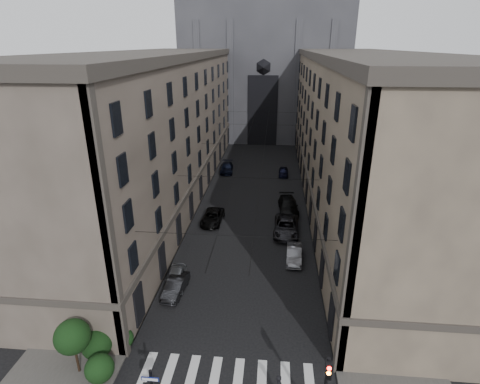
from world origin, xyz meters
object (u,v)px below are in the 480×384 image
(car_right_midnear, at_px, (286,226))
(car_right_far, at_px, (283,172))
(car_left_near, at_px, (175,278))
(car_right_midfar, at_px, (288,206))
(car_right_near, at_px, (294,254))
(car_left_midnear, at_px, (176,286))
(car_left_midfar, at_px, (212,217))
(gothic_tower, at_px, (265,53))
(car_left_far, at_px, (227,168))

(car_right_midnear, relative_size, car_right_far, 1.55)
(car_right_midnear, bearing_deg, car_left_near, -130.33)
(car_right_midfar, bearing_deg, car_right_near, -92.80)
(car_left_midnear, bearing_deg, car_right_near, 35.98)
(car_right_midnear, xyz_separation_m, car_right_midfar, (0.38, 5.82, -0.00))
(car_left_midfar, xyz_separation_m, car_right_midfar, (9.02, 3.92, 0.13))
(car_left_midnear, relative_size, car_right_far, 1.04)
(gothic_tower, distance_m, car_right_near, 58.35)
(car_left_midnear, xyz_separation_m, car_right_near, (10.22, 6.13, 0.02))
(car_right_midnear, height_order, car_right_midfar, car_right_midnear)
(car_left_far, bearing_deg, car_right_far, -10.84)
(car_left_midnear, relative_size, car_right_midfar, 0.70)
(car_left_near, xyz_separation_m, car_left_midnear, (0.29, -1.05, -0.06))
(gothic_tower, distance_m, car_left_far, 34.26)
(car_left_near, relative_size, car_left_midnear, 1.05)
(car_right_midnear, relative_size, car_right_midfar, 1.05)
(car_left_midfar, xyz_separation_m, car_right_near, (9.27, -7.49, -0.01))
(car_left_midnear, bearing_deg, car_left_near, 110.15)
(car_left_midnear, bearing_deg, car_left_far, 94.51)
(gothic_tower, xyz_separation_m, car_right_midnear, (4.20, -49.98, -16.98))
(car_right_midfar, xyz_separation_m, car_right_far, (-0.38, 13.80, -0.17))
(car_left_midfar, bearing_deg, car_right_midnear, -10.07)
(car_right_near, relative_size, car_right_far, 1.08)
(car_right_midnear, height_order, car_right_far, car_right_midnear)
(gothic_tower, height_order, car_right_midnear, gothic_tower)
(gothic_tower, relative_size, car_left_near, 13.94)
(car_left_far, relative_size, car_right_near, 1.20)
(car_left_midnear, distance_m, car_left_far, 32.45)
(car_left_far, xyz_separation_m, car_right_far, (9.30, -1.10, -0.07))
(car_left_far, xyz_separation_m, car_right_near, (9.94, -26.32, -0.04))
(car_right_near, bearing_deg, car_left_midnear, -146.47)
(gothic_tower, bearing_deg, car_left_midnear, -94.99)
(gothic_tower, height_order, car_left_near, gothic_tower)
(car_left_near, relative_size, car_left_far, 0.85)
(car_left_far, bearing_deg, car_right_near, -73.38)
(car_right_near, bearing_deg, car_right_midnear, 99.04)
(car_right_midnear, bearing_deg, car_right_near, -81.10)
(car_right_midnear, distance_m, car_right_midfar, 5.83)
(car_left_near, bearing_deg, car_left_midnear, -79.88)
(car_left_midnear, distance_m, car_left_midfar, 13.66)
(gothic_tower, height_order, car_right_midfar, gothic_tower)
(car_left_far, bearing_deg, car_right_midnear, -69.89)
(car_left_near, bearing_deg, car_right_midnear, 42.22)
(car_left_midnear, distance_m, car_right_far, 32.78)
(car_right_midfar, bearing_deg, gothic_tower, 91.86)
(car_left_near, xyz_separation_m, car_right_far, (9.87, 30.29, -0.06))
(car_left_midnear, distance_m, car_right_midfar, 20.18)
(car_right_midfar, bearing_deg, car_right_midnear, -97.84)
(car_left_near, bearing_deg, car_right_midfar, 53.11)
(gothic_tower, bearing_deg, car_right_far, -82.12)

